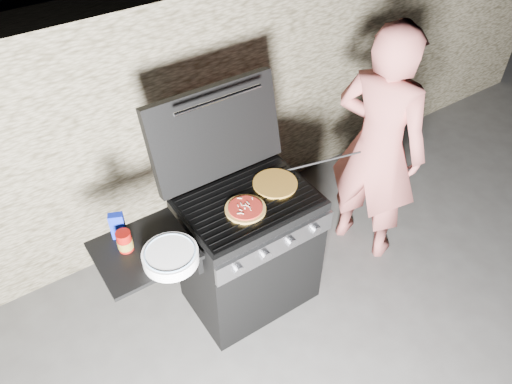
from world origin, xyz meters
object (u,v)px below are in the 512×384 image
pizza_topped (245,208)px  person (378,148)px  sauce_jar (125,241)px  gas_grill (216,268)px

pizza_topped → person: 1.07m
person → pizza_topped: bearing=72.0°
sauce_jar → person: size_ratio=0.07×
sauce_jar → person: (1.75, -0.08, -0.07)m
gas_grill → sauce_jar: sauce_jar is taller
sauce_jar → person: 1.75m
gas_grill → pizza_topped: pizza_topped is taller
gas_grill → person: 1.33m
sauce_jar → pizza_topped: bearing=-9.2°
pizza_topped → sauce_jar: sauce_jar is taller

